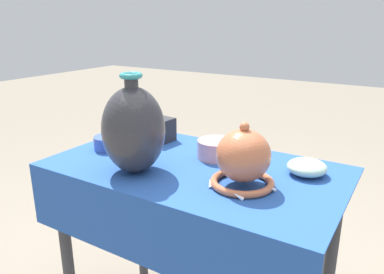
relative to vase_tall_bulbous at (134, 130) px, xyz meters
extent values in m
cylinder|color=#38383D|center=(-0.30, -0.08, -0.55)|extent=(0.04, 0.04, 0.75)
cylinder|color=#38383D|center=(-0.30, 0.37, -0.55)|extent=(0.04, 0.04, 0.75)
cylinder|color=#38383D|center=(0.58, 0.37, -0.55)|extent=(0.04, 0.04, 0.75)
cube|color=#38383D|center=(0.14, 0.15, -0.16)|extent=(0.98, 0.55, 0.03)
cube|color=#234C9E|center=(0.14, 0.15, -0.15)|extent=(1.00, 0.57, 0.01)
cube|color=#234C9E|center=(0.14, -0.14, -0.26)|extent=(1.00, 0.01, 0.23)
ellipsoid|color=#2D2D33|center=(0.00, 0.00, 0.00)|extent=(0.20, 0.20, 0.28)
cylinder|color=#2D2D33|center=(0.00, 0.00, 0.15)|extent=(0.04, 0.04, 0.04)
torus|color=teal|center=(0.00, 0.00, 0.17)|extent=(0.07, 0.07, 0.02)
torus|color=#BC6642|center=(0.35, 0.08, -0.13)|extent=(0.19, 0.19, 0.02)
ellipsoid|color=#BC6642|center=(0.35, 0.08, -0.05)|extent=(0.16, 0.16, 0.16)
sphere|color=#BC6642|center=(0.35, 0.08, 0.04)|extent=(0.03, 0.03, 0.03)
cone|color=white|center=(0.44, 0.08, -0.13)|extent=(0.01, 0.03, 0.03)
cone|color=white|center=(0.38, 0.17, -0.13)|extent=(0.04, 0.02, 0.03)
cone|color=white|center=(0.27, 0.14, -0.13)|extent=(0.03, 0.03, 0.03)
cone|color=white|center=(0.27, 0.02, -0.13)|extent=(0.03, 0.03, 0.03)
cone|color=white|center=(0.38, -0.01, -0.13)|extent=(0.04, 0.02, 0.03)
cube|color=#232328|center=(-0.13, 0.30, -0.10)|extent=(0.12, 0.12, 0.09)
cube|color=green|center=(-0.14, 0.25, -0.10)|extent=(0.10, 0.02, 0.08)
cylinder|color=#D19399|center=(0.17, 0.25, -0.11)|extent=(0.14, 0.14, 0.07)
cylinder|color=#3851A8|center=(-0.23, 0.12, -0.12)|extent=(0.11, 0.11, 0.05)
ellipsoid|color=#A8CCB7|center=(0.49, 0.27, -0.12)|extent=(0.13, 0.13, 0.05)
camera|label=1|loc=(0.76, -0.88, 0.34)|focal=35.00mm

